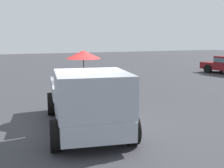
# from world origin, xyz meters

# --- Properties ---
(ground_plane) EXTENTS (80.00, 80.00, 0.00)m
(ground_plane) POSITION_xyz_m (0.00, 0.00, 0.00)
(ground_plane) COLOR #38383D
(pickup_truck_main) EXTENTS (5.27, 2.84, 2.33)m
(pickup_truck_main) POSITION_xyz_m (0.43, -0.06, 0.97)
(pickup_truck_main) COLOR black
(pickup_truck_main) RESTS_ON ground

